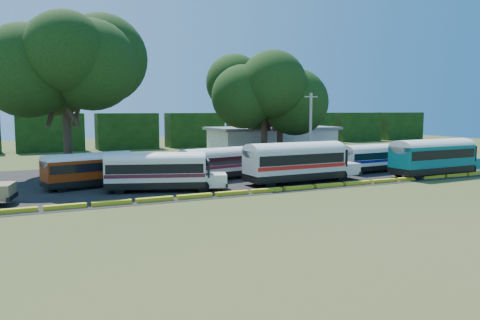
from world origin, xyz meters
name	(u,v)px	position (x,y,z in m)	size (l,w,h in m)	color
ground	(255,196)	(0.00, 0.00, 0.00)	(160.00, 160.00, 0.00)	#304E1A
asphalt_strip	(210,175)	(1.00, 12.00, 0.01)	(64.00, 24.00, 0.02)	black
curb	(249,192)	(0.00, 1.00, 0.15)	(53.70, 0.45, 0.30)	yellow
terminal_building	(273,140)	(18.00, 30.00, 2.03)	(19.00, 9.00, 4.00)	silver
treeline_backdrop	(127,131)	(0.00, 48.00, 3.00)	(130.00, 4.00, 6.00)	black
bus_red	(91,168)	(-10.77, 9.27, 1.69)	(9.21, 4.31, 2.94)	black
bus_cream_west	(159,169)	(-6.12, 5.00, 1.78)	(9.86, 5.21, 3.16)	black
bus_cream_east	(220,161)	(0.79, 8.91, 1.70)	(9.44, 4.31, 3.01)	black
bus_white_red	(297,160)	(6.15, 3.97, 2.08)	(11.28, 3.24, 3.67)	black
bus_white_blue	(373,156)	(17.37, 7.04, 1.66)	(9.10, 3.01, 2.94)	black
bus_teal	(434,155)	(20.82, 2.15, 2.10)	(11.29, 3.34, 3.67)	black
tree_west	(65,63)	(-11.92, 16.98, 11.01)	(12.81, 12.81, 15.74)	#332619
tree_center	(265,89)	(11.24, 19.84, 9.03)	(10.44, 10.44, 12.89)	#332619
tree_east	(280,94)	(14.92, 22.42, 8.54)	(8.91, 8.91, 11.86)	#332619
utility_pole	(310,131)	(12.32, 11.22, 4.28)	(1.60, 0.30, 8.33)	gray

